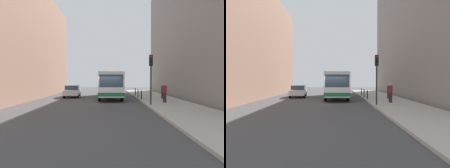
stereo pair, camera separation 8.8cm
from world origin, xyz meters
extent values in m
plane|color=#424244|center=(0.00, 0.00, 0.00)|extent=(80.00, 80.00, 0.00)
cube|color=#ADA89E|center=(5.40, 0.00, 0.07)|extent=(4.40, 40.00, 0.15)
cube|color=#936B56|center=(-11.50, 4.00, 6.84)|extent=(7.00, 32.00, 13.67)
cube|color=gray|center=(11.50, 4.00, 8.55)|extent=(7.00, 32.00, 17.11)
cube|color=white|center=(0.17, 4.97, 1.75)|extent=(2.75, 11.05, 2.50)
cube|color=#197238|center=(0.17, 4.97, 0.80)|extent=(2.77, 11.07, 0.36)
cube|color=#2D3D4C|center=(0.29, -0.51, 2.10)|extent=(2.26, 0.11, 1.20)
cube|color=#2D3D4C|center=(0.16, 5.47, 2.10)|extent=(2.73, 9.45, 1.00)
cylinder|color=black|center=(1.39, 1.10, 0.50)|extent=(0.30, 1.01, 1.00)
cylinder|color=black|center=(-0.87, 1.05, 0.50)|extent=(0.30, 1.01, 1.00)
cylinder|color=black|center=(1.21, 8.89, 0.50)|extent=(0.30, 1.01, 1.00)
cylinder|color=black|center=(-1.05, 8.84, 0.50)|extent=(0.30, 1.01, 1.00)
cube|color=silver|center=(-4.56, 6.25, 0.64)|extent=(2.11, 4.52, 0.64)
cube|color=#2D3D4C|center=(-4.58, 6.40, 1.22)|extent=(1.77, 2.57, 0.52)
cylinder|color=black|center=(-3.64, 4.82, 0.32)|extent=(0.27, 0.65, 0.64)
cylinder|color=black|center=(-5.27, 4.70, 0.32)|extent=(0.27, 0.65, 0.64)
cylinder|color=black|center=(-3.85, 7.81, 0.32)|extent=(0.27, 0.65, 0.64)
cylinder|color=black|center=(-5.49, 7.69, 0.32)|extent=(0.27, 0.65, 0.64)
cylinder|color=black|center=(3.55, -2.92, 1.75)|extent=(0.12, 0.12, 3.20)
cube|color=black|center=(3.55, -2.92, 3.80)|extent=(0.28, 0.24, 0.90)
sphere|color=red|center=(3.55, -3.05, 4.08)|extent=(0.16, 0.16, 0.16)
sphere|color=black|center=(3.55, -3.05, 3.80)|extent=(0.16, 0.16, 0.16)
sphere|color=black|center=(3.55, -3.05, 3.52)|extent=(0.16, 0.16, 0.16)
cylinder|color=black|center=(3.45, 1.61, 0.62)|extent=(0.11, 0.11, 0.95)
cylinder|color=black|center=(3.45, 4.20, 0.62)|extent=(0.11, 0.11, 0.95)
cylinder|color=black|center=(3.45, 6.80, 0.62)|extent=(0.11, 0.11, 0.95)
cylinder|color=#26262D|center=(5.12, -1.34, 0.58)|extent=(0.32, 0.32, 0.86)
cylinder|color=maroon|center=(5.12, -1.34, 1.34)|extent=(0.38, 0.38, 0.66)
sphere|color=tan|center=(5.12, -1.34, 1.78)|extent=(0.24, 0.24, 0.24)
cylinder|color=#26262D|center=(5.94, 2.63, 0.54)|extent=(0.32, 0.32, 0.78)
cylinder|color=navy|center=(5.94, 2.63, 1.23)|extent=(0.38, 0.38, 0.60)
sphere|color=tan|center=(5.94, 2.63, 1.64)|extent=(0.21, 0.21, 0.21)
camera|label=1|loc=(0.14, -20.35, 2.25)|focal=33.90mm
camera|label=2|loc=(0.23, -20.35, 2.25)|focal=33.90mm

